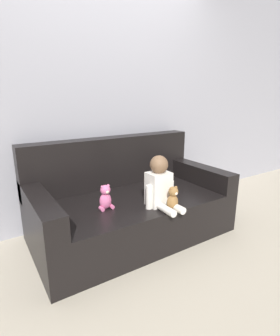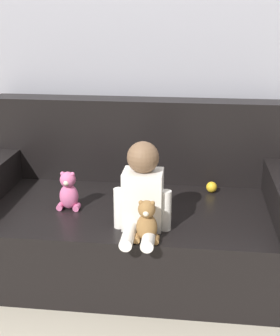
{
  "view_description": "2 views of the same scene",
  "coord_description": "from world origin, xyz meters",
  "px_view_note": "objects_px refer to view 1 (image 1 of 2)",
  "views": [
    {
      "loc": [
        -1.16,
        -1.95,
        1.29
      ],
      "look_at": [
        0.08,
        -0.01,
        0.65
      ],
      "focal_mm": 28.0,
      "sensor_mm": 36.0,
      "label": 1
    },
    {
      "loc": [
        0.33,
        -2.35,
        1.41
      ],
      "look_at": [
        0.05,
        -0.01,
        0.59
      ],
      "focal_mm": 50.0,
      "sensor_mm": 36.0,
      "label": 2
    }
  ],
  "objects_px": {
    "person_baby": "(160,185)",
    "toy_ball": "(157,179)",
    "teddy_bear_brown": "(173,199)",
    "plush_toy_side": "(106,198)",
    "couch": "(128,203)"
  },
  "relations": [
    {
      "from": "couch",
      "to": "teddy_bear_brown",
      "type": "bearing_deg",
      "value": -75.47
    },
    {
      "from": "person_baby",
      "to": "teddy_bear_brown",
      "type": "xyz_separation_m",
      "value": [
        0.03,
        -0.13,
        -0.09
      ]
    },
    {
      "from": "plush_toy_side",
      "to": "teddy_bear_brown",
      "type": "bearing_deg",
      "value": -34.93
    },
    {
      "from": "plush_toy_side",
      "to": "toy_ball",
      "type": "relative_size",
      "value": 3.3
    },
    {
      "from": "person_baby",
      "to": "toy_ball",
      "type": "distance_m",
      "value": 0.63
    },
    {
      "from": "teddy_bear_brown",
      "to": "plush_toy_side",
      "type": "relative_size",
      "value": 0.97
    },
    {
      "from": "teddy_bear_brown",
      "to": "plush_toy_side",
      "type": "distance_m",
      "value": 0.55
    },
    {
      "from": "person_baby",
      "to": "plush_toy_side",
      "type": "xyz_separation_m",
      "value": [
        -0.42,
        0.18,
        -0.08
      ]
    },
    {
      "from": "teddy_bear_brown",
      "to": "toy_ball",
      "type": "xyz_separation_m",
      "value": [
        0.31,
        0.64,
        -0.06
      ]
    },
    {
      "from": "toy_ball",
      "to": "plush_toy_side",
      "type": "bearing_deg",
      "value": -156.73
    },
    {
      "from": "couch",
      "to": "teddy_bear_brown",
      "type": "xyz_separation_m",
      "value": [
        0.13,
        -0.5,
        0.19
      ]
    },
    {
      "from": "plush_toy_side",
      "to": "couch",
      "type": "bearing_deg",
      "value": 30.22
    },
    {
      "from": "person_baby",
      "to": "toy_ball",
      "type": "bearing_deg",
      "value": 55.85
    },
    {
      "from": "person_baby",
      "to": "toy_ball",
      "type": "relative_size",
      "value": 6.82
    },
    {
      "from": "person_baby",
      "to": "toy_ball",
      "type": "xyz_separation_m",
      "value": [
        0.35,
        0.51,
        -0.15
      ]
    }
  ]
}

